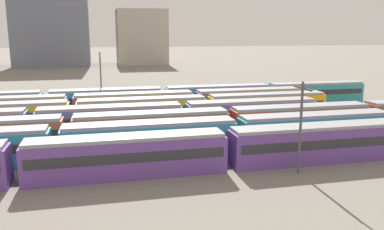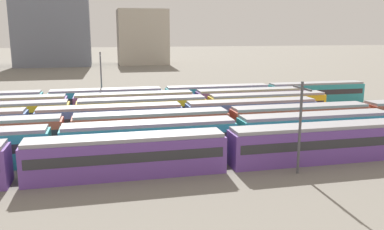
{
  "view_description": "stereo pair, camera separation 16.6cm",
  "coord_description": "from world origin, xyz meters",
  "views": [
    {
      "loc": [
        12.39,
        -35.31,
        12.86
      ],
      "look_at": [
        24.3,
        15.6,
        2.04
      ],
      "focal_mm": 37.8,
      "sensor_mm": 36.0,
      "label": 1
    },
    {
      "loc": [
        12.55,
        -35.35,
        12.86
      ],
      "look_at": [
        24.3,
        15.6,
        2.04
      ],
      "focal_mm": 37.8,
      "sensor_mm": 36.0,
      "label": 2
    }
  ],
  "objects": [
    {
      "name": "train_track_6",
      "position": [
        23.02,
        31.2,
        1.9
      ],
      "size": [
        74.7,
        3.06,
        3.75
      ],
      "color": "teal",
      "rests_on": "ground_plane"
    },
    {
      "name": "train_track_4",
      "position": [
        18.32,
        20.8,
        1.9
      ],
      "size": [
        55.8,
        3.06,
        3.75
      ],
      "color": "yellow",
      "rests_on": "ground_plane"
    },
    {
      "name": "distant_building_1",
      "position": [
        -3.8,
        129.58,
        16.75
      ],
      "size": [
        27.35,
        20.35,
        33.5
      ],
      "primitive_type": "cube",
      "color": "slate",
      "rests_on": "ground_plane"
    },
    {
      "name": "train_track_3",
      "position": [
        13.74,
        15.6,
        1.9
      ],
      "size": [
        55.8,
        3.06,
        3.75
      ],
      "color": "#4C70BC",
      "rests_on": "ground_plane"
    },
    {
      "name": "train_track_1",
      "position": [
        26.89,
        5.2,
        1.9
      ],
      "size": [
        74.7,
        3.06,
        3.75
      ],
      "color": "teal",
      "rests_on": "ground_plane"
    },
    {
      "name": "train_track_2",
      "position": [
        46.65,
        10.4,
        1.9
      ],
      "size": [
        112.5,
        3.06,
        3.75
      ],
      "color": "#BC4C38",
      "rests_on": "ground_plane"
    },
    {
      "name": "train_track_5",
      "position": [
        17.65,
        26.0,
        1.9
      ],
      "size": [
        55.8,
        3.06,
        3.75
      ],
      "color": "#6B429E",
      "rests_on": "ground_plane"
    },
    {
      "name": "catenary_pole_1",
      "position": [
        12.88,
        34.48,
        5.31
      ],
      "size": [
        0.24,
        3.2,
        9.54
      ],
      "color": "#4C4C51",
      "rests_on": "ground_plane"
    },
    {
      "name": "train_track_0",
      "position": [
        33.55,
        0.0,
        1.9
      ],
      "size": [
        93.6,
        3.06,
        3.75
      ],
      "color": "#6B429E",
      "rests_on": "ground_plane"
    },
    {
      "name": "catenary_pole_0",
      "position": [
        30.06,
        -2.93,
        4.79
      ],
      "size": [
        0.24,
        3.2,
        8.54
      ],
      "color": "#4C4C51",
      "rests_on": "ground_plane"
    },
    {
      "name": "distant_building_2",
      "position": [
        30.13,
        129.58,
        10.71
      ],
      "size": [
        19.32,
        17.76,
        21.42
      ],
      "primitive_type": "cube",
      "color": "#B2A899",
      "rests_on": "ground_plane"
    }
  ]
}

